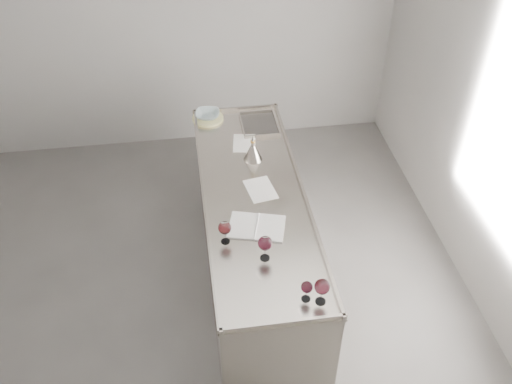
{
  "coord_description": "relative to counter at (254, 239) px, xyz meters",
  "views": [
    {
      "loc": [
        0.05,
        -2.9,
        3.68
      ],
      "look_at": [
        0.5,
        0.23,
        1.02
      ],
      "focal_mm": 40.0,
      "sensor_mm": 36.0,
      "label": 1
    }
  ],
  "objects": [
    {
      "name": "wine_glass_right",
      "position": [
        0.26,
        -1.05,
        0.6
      ],
      "size": [
        0.09,
        0.09,
        0.18
      ],
      "rotation": [
        0.0,
        0.0,
        0.04
      ],
      "color": "white",
      "rests_on": "counter"
    },
    {
      "name": "wine_glass_middle",
      "position": [
        -0.02,
        -0.65,
        0.6
      ],
      "size": [
        0.09,
        0.09,
        0.19
      ],
      "rotation": [
        0.0,
        0.0,
        -0.15
      ],
      "color": "white",
      "rests_on": "counter"
    },
    {
      "name": "room_shell",
      "position": [
        -0.5,
        -0.3,
        0.93
      ],
      "size": [
        4.54,
        5.04,
        2.84
      ],
      "color": "#514F4C",
      "rests_on": "ground"
    },
    {
      "name": "notebook",
      "position": [
        -0.03,
        -0.35,
        0.47
      ],
      "size": [
        0.44,
        0.36,
        0.02
      ],
      "rotation": [
        0.0,
        0.0,
        -0.27
      ],
      "color": "white",
      "rests_on": "counter"
    },
    {
      "name": "wine_glass_small",
      "position": [
        0.17,
        -1.02,
        0.57
      ],
      "size": [
        0.07,
        0.07,
        0.15
      ],
      "rotation": [
        0.0,
        0.0,
        -0.13
      ],
      "color": "white",
      "rests_on": "counter"
    },
    {
      "name": "loose_paper_top",
      "position": [
        0.01,
        0.67,
        0.47
      ],
      "size": [
        0.22,
        0.29,
        0.0
      ],
      "primitive_type": "cube",
      "rotation": [
        0.0,
        0.0,
        -0.15
      ],
      "color": "white",
      "rests_on": "counter"
    },
    {
      "name": "wine_glass_left",
      "position": [
        -0.26,
        -0.46,
        0.59
      ],
      "size": [
        0.09,
        0.09,
        0.17
      ],
      "rotation": [
        0.0,
        0.0,
        0.32
      ],
      "color": "white",
      "rests_on": "counter"
    },
    {
      "name": "counter",
      "position": [
        0.0,
        0.0,
        0.0
      ],
      "size": [
        0.77,
        2.42,
        0.97
      ],
      "color": "#9B948B",
      "rests_on": "ground"
    },
    {
      "name": "wine_funnel",
      "position": [
        0.05,
        0.44,
        0.54
      ],
      "size": [
        0.15,
        0.15,
        0.22
      ],
      "rotation": [
        0.0,
        0.0,
        -0.08
      ],
      "color": "#9B948A",
      "rests_on": "counter"
    },
    {
      "name": "ceramic_bowl",
      "position": [
        -0.26,
        1.08,
        0.51
      ],
      "size": [
        0.24,
        0.24,
        0.05
      ],
      "primitive_type": "imported",
      "rotation": [
        0.0,
        0.0,
        -0.14
      ],
      "color": "#9AAFB3",
      "rests_on": "trivet"
    },
    {
      "name": "loose_paper_under",
      "position": [
        0.06,
        0.05,
        0.47
      ],
      "size": [
        0.25,
        0.31,
        0.0
      ],
      "primitive_type": "cube",
      "rotation": [
        0.0,
        0.0,
        0.18
      ],
      "color": "silver",
      "rests_on": "counter"
    },
    {
      "name": "trivet",
      "position": [
        -0.26,
        1.08,
        0.48
      ],
      "size": [
        0.3,
        0.3,
        0.02
      ],
      "primitive_type": "cylinder",
      "rotation": [
        0.0,
        0.0,
        -0.09
      ],
      "color": "#CBC683",
      "rests_on": "counter"
    }
  ]
}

